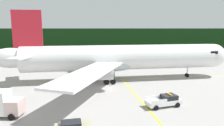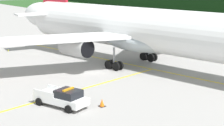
{
  "view_description": "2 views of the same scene",
  "coord_description": "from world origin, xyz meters",
  "px_view_note": "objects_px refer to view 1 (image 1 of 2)",
  "views": [
    {
      "loc": [
        1.2,
        -40.67,
        12.01
      ],
      "look_at": [
        0.74,
        9.09,
        3.65
      ],
      "focal_mm": 33.42,
      "sensor_mm": 36.0,
      "label": 1
    },
    {
      "loc": [
        38.9,
        -26.14,
        12.01
      ],
      "look_at": [
        4.61,
        -0.53,
        2.19
      ],
      "focal_mm": 59.63,
      "sensor_mm": 36.0,
      "label": 2
    }
  ],
  "objects_px": {
    "staff_car": "(72,126)",
    "apron_cone": "(173,98)",
    "airliner": "(119,58)",
    "ops_pickup_truck": "(165,101)"
  },
  "relations": [
    {
      "from": "apron_cone",
      "to": "ops_pickup_truck",
      "type": "bearing_deg",
      "value": -125.86
    },
    {
      "from": "airliner",
      "to": "apron_cone",
      "type": "relative_size",
      "value": 73.46
    },
    {
      "from": "ops_pickup_truck",
      "to": "airliner",
      "type": "bearing_deg",
      "value": 111.89
    },
    {
      "from": "ops_pickup_truck",
      "to": "apron_cone",
      "type": "distance_m",
      "value": 3.8
    },
    {
      "from": "ops_pickup_truck",
      "to": "apron_cone",
      "type": "relative_size",
      "value": 7.83
    },
    {
      "from": "staff_car",
      "to": "apron_cone",
      "type": "xyz_separation_m",
      "value": [
        14.93,
        11.28,
        -0.34
      ]
    },
    {
      "from": "staff_car",
      "to": "apron_cone",
      "type": "distance_m",
      "value": 18.71
    },
    {
      "from": "airliner",
      "to": "apron_cone",
      "type": "xyz_separation_m",
      "value": [
        9.0,
        -13.87,
        -4.79
      ]
    },
    {
      "from": "airliner",
      "to": "ops_pickup_truck",
      "type": "xyz_separation_m",
      "value": [
        6.8,
        -16.92,
        -4.25
      ]
    },
    {
      "from": "ops_pickup_truck",
      "to": "staff_car",
      "type": "height_order",
      "value": "ops_pickup_truck"
    }
  ]
}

